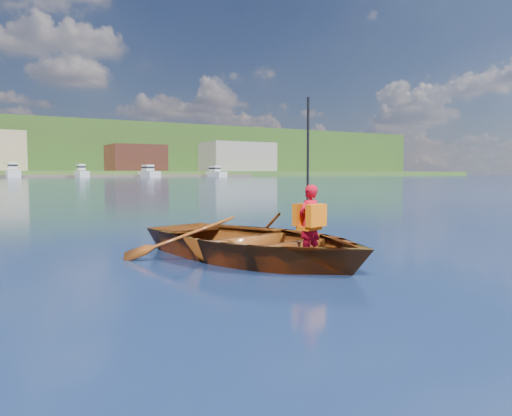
# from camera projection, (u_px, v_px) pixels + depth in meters

# --- Properties ---
(ground) EXTENTS (600.00, 600.00, 0.00)m
(ground) POSITION_uv_depth(u_px,v_px,m) (326.00, 251.00, 8.07)
(ground) COLOR #142C44
(ground) RESTS_ON ground
(rowboat) EXTENTS (3.81, 4.60, 0.82)m
(rowboat) POSITION_uv_depth(u_px,v_px,m) (254.00, 242.00, 7.30)
(rowboat) COLOR brown
(rowboat) RESTS_ON ground
(child_paddler) EXTENTS (0.42, 0.42, 2.21)m
(child_paddler) POSITION_uv_depth(u_px,v_px,m) (309.00, 220.00, 6.75)
(child_paddler) COLOR #AE0719
(child_paddler) RESTS_ON ground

